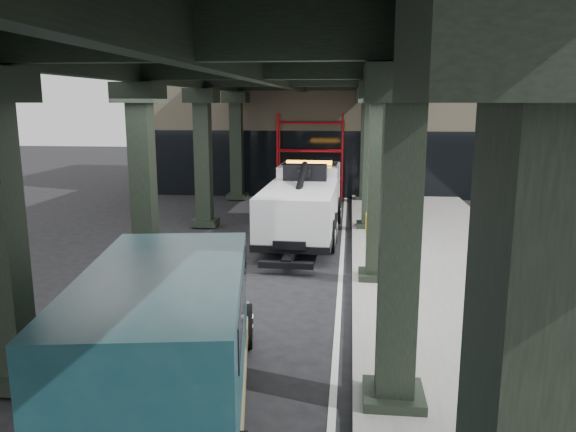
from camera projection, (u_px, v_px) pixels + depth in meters
The scene contains 8 objects.
ground at pixel (263, 307), 12.59m from camera, with size 90.00×90.00×0.00m, color black.
sidewalk at pixel (453, 283), 14.03m from camera, with size 5.00×40.00×0.15m, color gray.
lane_stripe at pixel (340, 282), 14.35m from camera, with size 0.12×38.00×0.01m, color silver.
viaduct at pixel (257, 62), 13.50m from camera, with size 7.40×32.00×6.40m.
building at pixel (354, 112), 31.06m from camera, with size 22.00×10.00×8.00m, color #C6B793.
scaffolding at pixel (310, 155), 26.44m from camera, with size 3.08×0.88×4.00m.
tow_truck at pixel (304, 200), 19.11m from camera, with size 2.49×7.85×2.55m.
towed_van at pixel (169, 338), 7.92m from camera, with size 3.05×5.97×2.31m.
Camera 1 is at (1.89, -11.80, 4.50)m, focal length 35.00 mm.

